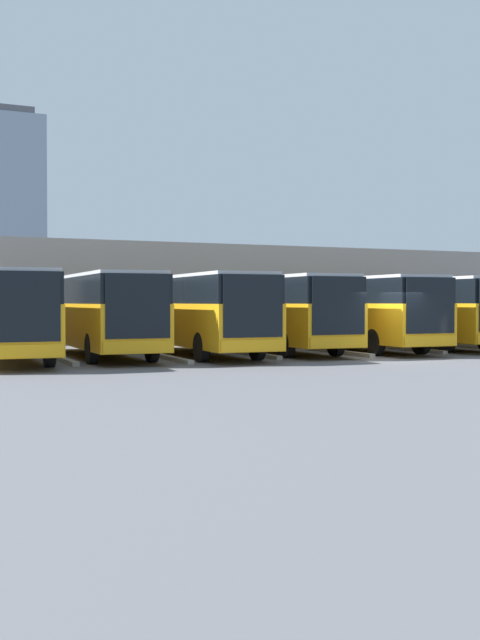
# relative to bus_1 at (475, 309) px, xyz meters

# --- Properties ---
(ground_plane) EXTENTS (600.00, 600.00, 0.00)m
(ground_plane) POSITION_rel_bus_1_xyz_m (9.37, 5.98, -1.78)
(ground_plane) COLOR #5B5B60
(bus_1) EXTENTS (3.00, 11.36, 3.19)m
(bus_1) POSITION_rel_bus_1_xyz_m (0.00, 0.00, 0.00)
(bus_1) COLOR orange
(bus_1) RESTS_ON ground_plane
(curb_divider_1) EXTENTS (0.50, 5.31, 0.15)m
(curb_divider_1) POSITION_rel_bus_1_xyz_m (1.87, 1.66, -1.71)
(curb_divider_1) COLOR #9E9E99
(curb_divider_1) RESTS_ON ground_plane
(bus_2) EXTENTS (3.00, 11.36, 3.19)m
(bus_2) POSITION_rel_bus_1_xyz_m (3.75, 0.46, 0.00)
(bus_2) COLOR orange
(bus_2) RESTS_ON ground_plane
(curb_divider_2) EXTENTS (0.50, 5.31, 0.15)m
(curb_divider_2) POSITION_rel_bus_1_xyz_m (5.62, 2.13, -1.71)
(curb_divider_2) COLOR #9E9E99
(curb_divider_2) RESTS_ON ground_plane
(bus_3) EXTENTS (3.00, 11.36, 3.19)m
(bus_3) POSITION_rel_bus_1_xyz_m (7.50, 0.78, 0.00)
(bus_3) COLOR orange
(bus_3) RESTS_ON ground_plane
(curb_divider_3) EXTENTS (0.50, 5.31, 0.15)m
(curb_divider_3) POSITION_rel_bus_1_xyz_m (9.37, 2.44, -1.71)
(curb_divider_3) COLOR #9E9E99
(curb_divider_3) RESTS_ON ground_plane
(bus_4) EXTENTS (3.00, 11.36, 3.19)m
(bus_4) POSITION_rel_bus_1_xyz_m (11.25, 0.29, 0.00)
(bus_4) COLOR orange
(bus_4) RESTS_ON ground_plane
(curb_divider_4) EXTENTS (0.50, 5.31, 0.15)m
(curb_divider_4) POSITION_rel_bus_1_xyz_m (13.12, 1.96, -1.71)
(curb_divider_4) COLOR #9E9E99
(curb_divider_4) RESTS_ON ground_plane
(bus_5) EXTENTS (3.00, 11.36, 3.19)m
(bus_5) POSITION_rel_bus_1_xyz_m (14.99, 0.93, 0.00)
(bus_5) COLOR orange
(bus_5) RESTS_ON ground_plane
(curb_divider_5) EXTENTS (0.50, 5.31, 0.15)m
(curb_divider_5) POSITION_rel_bus_1_xyz_m (16.87, 2.60, -1.71)
(curb_divider_5) COLOR #9E9E99
(curb_divider_5) RESTS_ON ground_plane
(bus_6) EXTENTS (3.00, 11.36, 3.19)m
(bus_6) POSITION_rel_bus_1_xyz_m (18.74, 0.10, 0.00)
(bus_6) COLOR orange
(bus_6) RESTS_ON ground_plane
(curb_divider_6) EXTENTS (0.50, 5.31, 0.15)m
(curb_divider_6) POSITION_rel_bus_1_xyz_m (20.62, 1.76, -1.71)
(curb_divider_6) COLOR #9E9E99
(curb_divider_6) RESTS_ON ground_plane
(bus_7) EXTENTS (3.00, 11.36, 3.19)m
(bus_7) POSITION_rel_bus_1_xyz_m (22.49, 0.76, 0.00)
(bus_7) COLOR orange
(bus_7) RESTS_ON ground_plane
(station_building) EXTENTS (37.10, 12.67, 5.35)m
(station_building) POSITION_rel_bus_1_xyz_m (9.37, -14.87, 0.93)
(station_building) COLOR gray
(station_building) RESTS_ON ground_plane
(office_tower) EXTENTS (18.12, 18.12, 56.31)m
(office_tower) POSITION_rel_bus_1_xyz_m (-9.83, -202.94, 25.77)
(office_tower) COLOR #7F8EA3
(office_tower) RESTS_ON ground_plane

